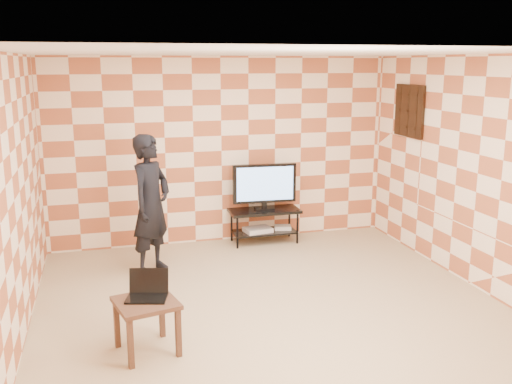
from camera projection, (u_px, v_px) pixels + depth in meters
floor at (270, 306)px, 6.24m from camera, size 5.00×5.00×0.00m
wall_back at (222, 151)px, 8.30m from camera, size 5.00×0.02×2.70m
wall_front at (386, 266)px, 3.59m from camera, size 5.00×0.02×2.70m
wall_left at (14, 201)px, 5.30m from camera, size 0.02×5.00×2.70m
wall_right at (478, 174)px, 6.59m from camera, size 0.02×5.00×2.70m
ceiling at (272, 53)px, 5.65m from camera, size 5.00×5.00×0.02m
wall_art at (409, 111)px, 7.91m from camera, size 0.04×0.72×0.72m
tv_stand at (264, 218)px, 8.39m from camera, size 1.03×0.46×0.50m
tv at (264, 185)px, 8.27m from camera, size 0.93×0.19×0.68m
dvd_player at (258, 230)px, 8.38m from camera, size 0.43×0.34×0.06m
game_console at (283, 227)px, 8.51m from camera, size 0.28×0.23×0.06m
side_table at (146, 310)px, 5.17m from camera, size 0.63×0.63×0.50m
laptop at (148, 291)px, 5.23m from camera, size 0.42×0.37×0.24m
person at (151, 204)px, 7.10m from camera, size 0.73×0.76×1.76m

